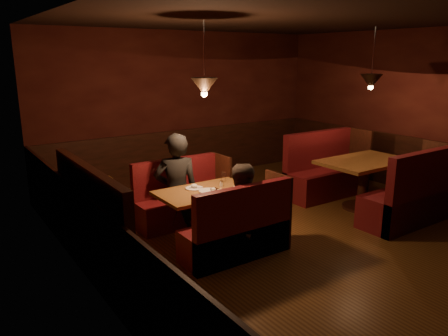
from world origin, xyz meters
TOP-DOWN VIEW (x-y plane):
  - room at (-0.28, 0.05)m, footprint 6.02×7.02m
  - main_table at (-1.29, 0.65)m, footprint 1.28×0.78m
  - main_bench_far at (-1.28, 1.37)m, footprint 1.41×0.50m
  - main_bench_near at (-1.28, -0.08)m, footprint 1.41×0.50m
  - second_table at (1.45, 0.25)m, footprint 1.44×0.92m
  - second_bench_far at (1.48, 1.11)m, footprint 1.59×0.60m
  - second_bench_near at (1.48, -0.62)m, footprint 1.59×0.60m
  - diner_a at (-1.44, 1.22)m, footprint 0.74×0.61m
  - diner_b at (-1.14, -0.02)m, footprint 0.80×0.66m

SIDE VIEW (x-z plane):
  - main_bench_far at x=-1.28m, z-range -0.17..0.78m
  - main_bench_near at x=-1.28m, z-range -0.17..0.78m
  - second_bench_far at x=1.48m, z-range -0.21..0.93m
  - second_bench_near at x=1.48m, z-range -0.21..0.93m
  - main_table at x=-1.29m, z-range 0.08..0.98m
  - second_table at x=1.45m, z-range 0.20..1.01m
  - diner_b at x=-1.14m, z-range 0.00..1.51m
  - diner_a at x=-1.44m, z-range 0.00..1.74m
  - room at x=-0.28m, z-range -0.41..2.51m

